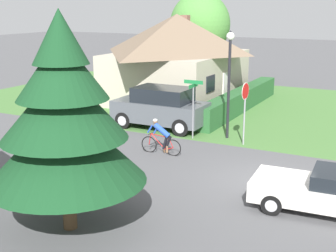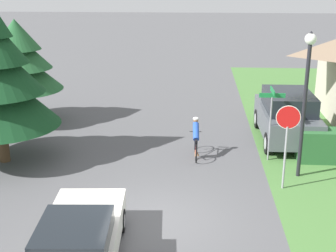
{
  "view_description": "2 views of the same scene",
  "coord_description": "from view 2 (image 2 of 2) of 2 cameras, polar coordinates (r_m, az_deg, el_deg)",
  "views": [
    {
      "loc": [
        -14.7,
        -3.73,
        5.84
      ],
      "look_at": [
        -0.16,
        3.85,
        1.58
      ],
      "focal_mm": 50.0,
      "sensor_mm": 36.0,
      "label": 1
    },
    {
      "loc": [
        1.16,
        -11.23,
        6.45
      ],
      "look_at": [
        0.14,
        4.53,
        1.25
      ],
      "focal_mm": 50.0,
      "sensor_mm": 36.0,
      "label": 2
    }
  ],
  "objects": [
    {
      "name": "sedan_left_lane",
      "position": [
        11.05,
        -10.96,
        -13.81
      ],
      "size": [
        2.05,
        4.64,
        1.29
      ],
      "rotation": [
        0.0,
        0.0,
        1.63
      ],
      "color": "silver",
      "rests_on": "ground"
    },
    {
      "name": "street_lamp",
      "position": [
        15.27,
        16.54,
        5.22
      ],
      "size": [
        0.36,
        0.36,
        4.78
      ],
      "color": "black",
      "rests_on": "ground"
    },
    {
      "name": "cyclist",
      "position": [
        17.07,
        3.41,
        -1.52
      ],
      "size": [
        0.44,
        1.77,
        1.45
      ],
      "rotation": [
        0.0,
        0.0,
        1.61
      ],
      "color": "black",
      "rests_on": "ground"
    },
    {
      "name": "street_name_sign",
      "position": [
        16.73,
        12.46,
        1.77
      ],
      "size": [
        0.9,
        0.9,
        2.65
      ],
      "color": "gray",
      "rests_on": "ground"
    },
    {
      "name": "stop_sign",
      "position": [
        14.54,
        14.33,
        -0.54
      ],
      "size": [
        0.73,
        0.07,
        2.7
      ],
      "rotation": [
        0.0,
        0.0,
        3.07
      ],
      "color": "gray",
      "rests_on": "ground"
    },
    {
      "name": "ground_plane",
      "position": [
        13.01,
        -1.96,
        -11.54
      ],
      "size": [
        140.0,
        140.0,
        0.0
      ],
      "primitive_type": "plane",
      "color": "#515154"
    },
    {
      "name": "parked_suv_right",
      "position": [
        19.18,
        14.28,
        1.16
      ],
      "size": [
        2.09,
        4.56,
        2.02
      ],
      "rotation": [
        0.0,
        0.0,
        1.58
      ],
      "color": "#4C5156",
      "rests_on": "ground"
    },
    {
      "name": "conifer_tall_far",
      "position": [
        21.5,
        -17.83,
        7.67
      ],
      "size": [
        3.73,
        3.73,
        4.6
      ],
      "color": "#4C3823",
      "rests_on": "ground"
    }
  ]
}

